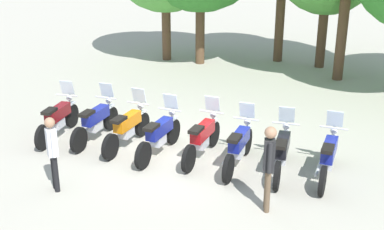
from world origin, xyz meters
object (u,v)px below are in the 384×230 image
object	(u,v)px
motorcycle_3	(159,135)
motorcycle_4	(202,137)
motorcycle_6	(282,151)
person_1	(269,162)
motorcycle_1	(96,121)
motorcycle_7	(329,156)
person_0	(52,149)
motorcycle_2	(128,127)
motorcycle_5	(239,146)
motorcycle_0	(58,118)

from	to	relation	value
motorcycle_3	motorcycle_4	size ratio (longest dim) A/B	1.00
motorcycle_6	person_1	xyz separation A→B (m)	(0.40, -1.63, 0.52)
motorcycle_1	motorcycle_7	size ratio (longest dim) A/B	1.00
motorcycle_3	person_0	xyz separation A→B (m)	(-0.82, -2.58, 0.43)
motorcycle_6	motorcycle_7	xyz separation A→B (m)	(0.95, 0.32, 0.00)
motorcycle_2	motorcycle_7	distance (m)	4.87
motorcycle_3	motorcycle_5	bearing A→B (deg)	-84.88
motorcycle_4	motorcycle_5	xyz separation A→B (m)	(0.95, 0.04, 0.00)
motorcycle_2	person_1	world-z (taller)	person_1
motorcycle_0	motorcycle_3	world-z (taller)	same
person_1	motorcycle_2	bearing A→B (deg)	140.26
motorcycle_1	motorcycle_7	distance (m)	5.82
motorcycle_2	motorcycle_5	size ratio (longest dim) A/B	1.01
motorcycle_2	person_1	size ratio (longest dim) A/B	1.24
motorcycle_5	motorcycle_7	xyz separation A→B (m)	(1.90, 0.56, 0.00)
motorcycle_2	motorcycle_5	bearing A→B (deg)	-88.97
motorcycle_5	person_1	bearing A→B (deg)	-147.63
motorcycle_0	motorcycle_3	xyz separation A→B (m)	(2.86, 0.54, 0.00)
motorcycle_1	motorcycle_4	world-z (taller)	same
motorcycle_6	person_1	world-z (taller)	person_1
motorcycle_2	person_0	size ratio (longest dim) A/B	1.34
motorcycle_0	motorcycle_6	bearing A→B (deg)	-96.04
motorcycle_4	motorcycle_7	distance (m)	2.91
motorcycle_3	person_0	world-z (taller)	person_0
person_1	motorcycle_5	bearing A→B (deg)	106.32
motorcycle_7	person_1	xyz separation A→B (m)	(-0.56, -1.95, 0.52)
motorcycle_0	motorcycle_2	world-z (taller)	same
motorcycle_6	person_1	distance (m)	1.75
motorcycle_4	motorcycle_2	bearing A→B (deg)	94.43
motorcycle_3	person_0	distance (m)	2.74
motorcycle_2	person_0	world-z (taller)	person_0
motorcycle_3	motorcycle_0	bearing A→B (deg)	92.24
motorcycle_3	motorcycle_7	distance (m)	3.94
motorcycle_4	motorcycle_3	bearing A→B (deg)	104.67
motorcycle_0	motorcycle_1	distance (m)	1.03
motorcycle_4	person_1	xyz separation A→B (m)	(2.29, -1.35, 0.52)
motorcycle_0	motorcycle_4	distance (m)	3.93
motorcycle_3	motorcycle_5	xyz separation A→B (m)	(1.90, 0.46, 0.00)
motorcycle_4	motorcycle_6	xyz separation A→B (m)	(1.90, 0.28, 0.00)
motorcycle_1	person_1	bearing A→B (deg)	-109.94
motorcycle_3	person_1	bearing A→B (deg)	-114.40
motorcycle_3	motorcycle_6	xyz separation A→B (m)	(2.85, 0.70, 0.00)
motorcycle_2	person_0	bearing A→B (deg)	174.08
person_0	motorcycle_0	bearing A→B (deg)	75.55
motorcycle_0	person_0	distance (m)	2.92
motorcycle_2	motorcycle_6	size ratio (longest dim) A/B	1.03
motorcycle_0	person_0	xyz separation A→B (m)	(2.04, -2.04, 0.43)
motorcycle_0	person_1	bearing A→B (deg)	-111.94
motorcycle_1	motorcycle_5	world-z (taller)	same
motorcycle_5	person_0	world-z (taller)	person_0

